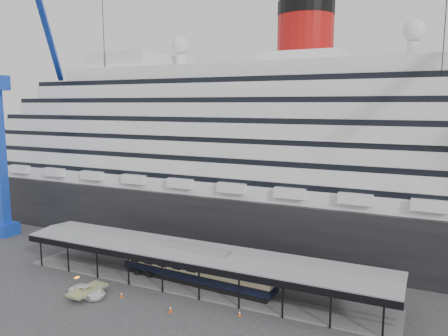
{
  "coord_description": "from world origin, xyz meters",
  "views": [
    {
      "loc": [
        29.42,
        -47.33,
        25.88
      ],
      "look_at": [
        3.2,
        8.0,
        16.86
      ],
      "focal_mm": 35.0,
      "sensor_mm": 36.0,
      "label": 1
    }
  ],
  "objects": [
    {
      "name": "pullman_carriage",
      "position": [
        0.2,
        5.0,
        2.86
      ],
      "size": [
        24.28,
        4.55,
        23.7
      ],
      "rotation": [
        0.0,
        0.0,
        -0.06
      ],
      "color": "black",
      "rests_on": "ground"
    },
    {
      "name": "platform_canopy",
      "position": [
        0.0,
        5.0,
        2.36
      ],
      "size": [
        56.0,
        9.18,
        5.3
      ],
      "color": "slate",
      "rests_on": "ground"
    },
    {
      "name": "cruise_ship",
      "position": [
        0.05,
        32.0,
        18.35
      ],
      "size": [
        130.0,
        30.0,
        43.9
      ],
      "color": "black",
      "rests_on": "ground"
    },
    {
      "name": "traffic_cone_mid",
      "position": [
        1.3,
        -3.69,
        0.42
      ],
      "size": [
        0.49,
        0.49,
        0.84
      ],
      "rotation": [
        0.0,
        0.0,
        0.13
      ],
      "color": "#F53E0D",
      "rests_on": "ground"
    },
    {
      "name": "traffic_cone_left",
      "position": [
        -7.0,
        -2.88,
        0.36
      ],
      "size": [
        0.43,
        0.43,
        0.72
      ],
      "rotation": [
        0.0,
        0.0,
        -0.2
      ],
      "color": "#F95A0D",
      "rests_on": "ground"
    },
    {
      "name": "crane_blue",
      "position": [
        -45.11,
        10.62,
        19.96
      ],
      "size": [
        22.63,
        19.19,
        47.6
      ],
      "color": "blue",
      "rests_on": "ground"
    },
    {
      "name": "port_truck",
      "position": [
        -11.3,
        -4.7,
        0.74
      ],
      "size": [
        5.46,
        2.8,
        1.48
      ],
      "primitive_type": "imported",
      "rotation": [
        0.0,
        0.0,
        1.5
      ],
      "color": "white",
      "rests_on": "ground"
    },
    {
      "name": "traffic_cone_right",
      "position": [
        9.53,
        -0.89,
        0.35
      ],
      "size": [
        0.38,
        0.38,
        0.7
      ],
      "rotation": [
        0.0,
        0.0,
        -0.06
      ],
      "color": "#F3550D",
      "rests_on": "ground"
    },
    {
      "name": "ground",
      "position": [
        0.0,
        0.0,
        0.0
      ],
      "size": [
        200.0,
        200.0,
        0.0
      ],
      "primitive_type": "plane",
      "color": "#343436",
      "rests_on": "ground"
    }
  ]
}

